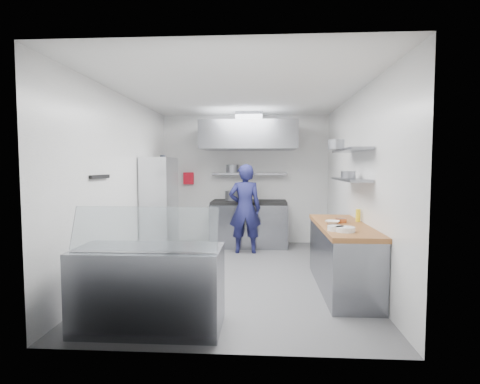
# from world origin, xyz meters

# --- Properties ---
(floor) EXTENTS (5.00, 5.00, 0.00)m
(floor) POSITION_xyz_m (0.00, 0.00, 0.00)
(floor) COLOR #4C4C4E
(floor) RESTS_ON ground
(ceiling) EXTENTS (5.00, 5.00, 0.00)m
(ceiling) POSITION_xyz_m (0.00, 0.00, 2.80)
(ceiling) COLOR silver
(ceiling) RESTS_ON wall_back
(wall_back) EXTENTS (3.60, 2.80, 0.02)m
(wall_back) POSITION_xyz_m (0.00, 2.50, 1.40)
(wall_back) COLOR white
(wall_back) RESTS_ON floor
(wall_front) EXTENTS (3.60, 2.80, 0.02)m
(wall_front) POSITION_xyz_m (0.00, -2.50, 1.40)
(wall_front) COLOR white
(wall_front) RESTS_ON floor
(wall_left) EXTENTS (2.80, 5.00, 0.02)m
(wall_left) POSITION_xyz_m (-1.80, 0.00, 1.40)
(wall_left) COLOR white
(wall_left) RESTS_ON floor
(wall_right) EXTENTS (2.80, 5.00, 0.02)m
(wall_right) POSITION_xyz_m (1.80, 0.00, 1.40)
(wall_right) COLOR white
(wall_right) RESTS_ON floor
(gas_range) EXTENTS (1.60, 0.80, 0.90)m
(gas_range) POSITION_xyz_m (0.10, 2.10, 0.45)
(gas_range) COLOR gray
(gas_range) RESTS_ON floor
(cooktop) EXTENTS (1.57, 0.78, 0.06)m
(cooktop) POSITION_xyz_m (0.10, 2.10, 0.93)
(cooktop) COLOR black
(cooktop) RESTS_ON gas_range
(stock_pot_left) EXTENTS (0.29, 0.29, 0.20)m
(stock_pot_left) POSITION_xyz_m (-0.27, 2.20, 1.06)
(stock_pot_left) COLOR slate
(stock_pot_left) RESTS_ON cooktop
(stock_pot_mid) EXTENTS (0.36, 0.36, 0.24)m
(stock_pot_mid) POSITION_xyz_m (-0.02, 2.24, 1.08)
(stock_pot_mid) COLOR slate
(stock_pot_mid) RESTS_ON cooktop
(over_range_shelf) EXTENTS (1.60, 0.30, 0.04)m
(over_range_shelf) POSITION_xyz_m (0.10, 2.34, 1.52)
(over_range_shelf) COLOR gray
(over_range_shelf) RESTS_ON wall_back
(shelf_pot_a) EXTENTS (0.27, 0.27, 0.18)m
(shelf_pot_a) POSITION_xyz_m (-0.28, 2.38, 1.63)
(shelf_pot_a) COLOR slate
(shelf_pot_a) RESTS_ON over_range_shelf
(extractor_hood) EXTENTS (1.90, 1.15, 0.55)m
(extractor_hood) POSITION_xyz_m (0.10, 1.93, 2.30)
(extractor_hood) COLOR gray
(extractor_hood) RESTS_ON wall_back
(hood_duct) EXTENTS (0.55, 0.55, 0.24)m
(hood_duct) POSITION_xyz_m (0.10, 2.15, 2.68)
(hood_duct) COLOR slate
(hood_duct) RESTS_ON extractor_hood
(red_firebox) EXTENTS (0.22, 0.10, 0.26)m
(red_firebox) POSITION_xyz_m (-1.25, 2.44, 1.42)
(red_firebox) COLOR red
(red_firebox) RESTS_ON wall_back
(chef) EXTENTS (0.66, 0.46, 1.73)m
(chef) POSITION_xyz_m (0.04, 1.47, 0.86)
(chef) COLOR #181948
(chef) RESTS_ON floor
(wire_rack) EXTENTS (0.50, 0.90, 1.85)m
(wire_rack) POSITION_xyz_m (-1.53, 1.09, 0.93)
(wire_rack) COLOR silver
(wire_rack) RESTS_ON floor
(rack_bin_a) EXTENTS (0.16, 0.20, 0.18)m
(rack_bin_a) POSITION_xyz_m (-1.53, 1.09, 0.80)
(rack_bin_a) COLOR white
(rack_bin_a) RESTS_ON wire_rack
(rack_bin_b) EXTENTS (0.13, 0.17, 0.15)m
(rack_bin_b) POSITION_xyz_m (-1.53, 1.45, 1.30)
(rack_bin_b) COLOR yellow
(rack_bin_b) RESTS_ON wire_rack
(rack_jar) EXTENTS (0.10, 0.10, 0.18)m
(rack_jar) POSITION_xyz_m (-1.48, 1.17, 1.80)
(rack_jar) COLOR black
(rack_jar) RESTS_ON wire_rack
(knife_strip) EXTENTS (0.04, 0.55, 0.05)m
(knife_strip) POSITION_xyz_m (-1.78, -0.90, 1.55)
(knife_strip) COLOR black
(knife_strip) RESTS_ON wall_left
(prep_counter_base) EXTENTS (0.62, 2.00, 0.84)m
(prep_counter_base) POSITION_xyz_m (1.48, -0.60, 0.42)
(prep_counter_base) COLOR gray
(prep_counter_base) RESTS_ON floor
(prep_counter_top) EXTENTS (0.65, 2.04, 0.06)m
(prep_counter_top) POSITION_xyz_m (1.48, -0.60, 0.87)
(prep_counter_top) COLOR #945F29
(prep_counter_top) RESTS_ON prep_counter_base
(plate_stack_a) EXTENTS (0.23, 0.23, 0.06)m
(plate_stack_a) POSITION_xyz_m (1.38, -1.20, 0.93)
(plate_stack_a) COLOR white
(plate_stack_a) RESTS_ON prep_counter_top
(plate_stack_b) EXTENTS (0.20, 0.20, 0.06)m
(plate_stack_b) POSITION_xyz_m (1.28, -1.13, 0.93)
(plate_stack_b) COLOR white
(plate_stack_b) RESTS_ON prep_counter_top
(copper_pan) EXTENTS (0.15, 0.15, 0.06)m
(copper_pan) POSITION_xyz_m (1.49, -0.46, 0.93)
(copper_pan) COLOR #BE6635
(copper_pan) RESTS_ON prep_counter_top
(squeeze_bottle) EXTENTS (0.07, 0.07, 0.18)m
(squeeze_bottle) POSITION_xyz_m (1.75, -0.36, 0.99)
(squeeze_bottle) COLOR yellow
(squeeze_bottle) RESTS_ON prep_counter_top
(mixing_bowl) EXTENTS (0.25, 0.25, 0.05)m
(mixing_bowl) POSITION_xyz_m (1.34, -0.61, 0.92)
(mixing_bowl) COLOR white
(mixing_bowl) RESTS_ON prep_counter_top
(wall_shelf_lower) EXTENTS (0.30, 1.30, 0.04)m
(wall_shelf_lower) POSITION_xyz_m (1.64, -0.30, 1.50)
(wall_shelf_lower) COLOR gray
(wall_shelf_lower) RESTS_ON wall_right
(wall_shelf_upper) EXTENTS (0.30, 1.30, 0.04)m
(wall_shelf_upper) POSITION_xyz_m (1.64, -0.30, 1.92)
(wall_shelf_upper) COLOR gray
(wall_shelf_upper) RESTS_ON wall_right
(shelf_pot_c) EXTENTS (0.21, 0.21, 0.10)m
(shelf_pot_c) POSITION_xyz_m (1.62, -0.26, 1.57)
(shelf_pot_c) COLOR slate
(shelf_pot_c) RESTS_ON wall_shelf_lower
(shelf_pot_d) EXTENTS (0.24, 0.24, 0.14)m
(shelf_pot_d) POSITION_xyz_m (1.47, -0.10, 2.01)
(shelf_pot_d) COLOR slate
(shelf_pot_d) RESTS_ON wall_shelf_upper
(display_case) EXTENTS (1.50, 0.70, 0.85)m
(display_case) POSITION_xyz_m (-0.79, -2.00, 0.42)
(display_case) COLOR gray
(display_case) RESTS_ON floor
(display_glass) EXTENTS (1.47, 0.19, 0.42)m
(display_glass) POSITION_xyz_m (-0.79, -2.12, 1.07)
(display_glass) COLOR silver
(display_glass) RESTS_ON display_case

